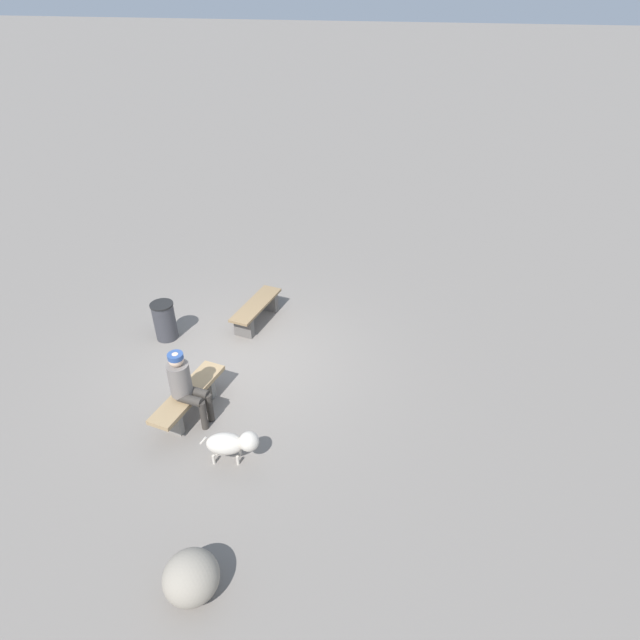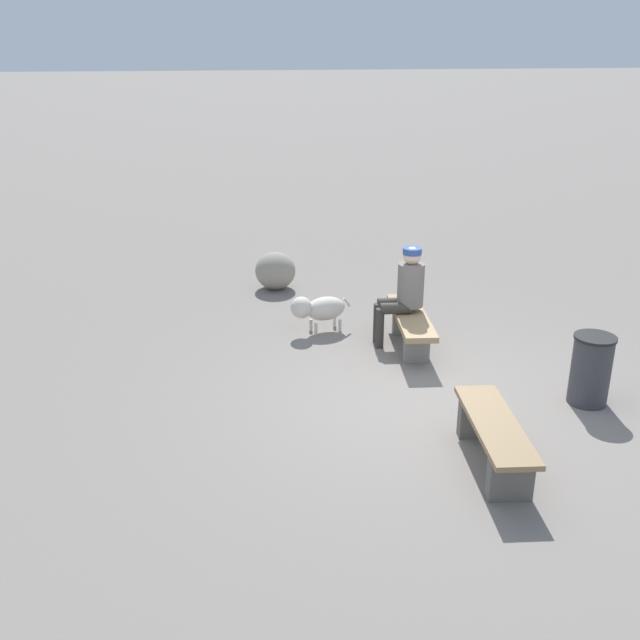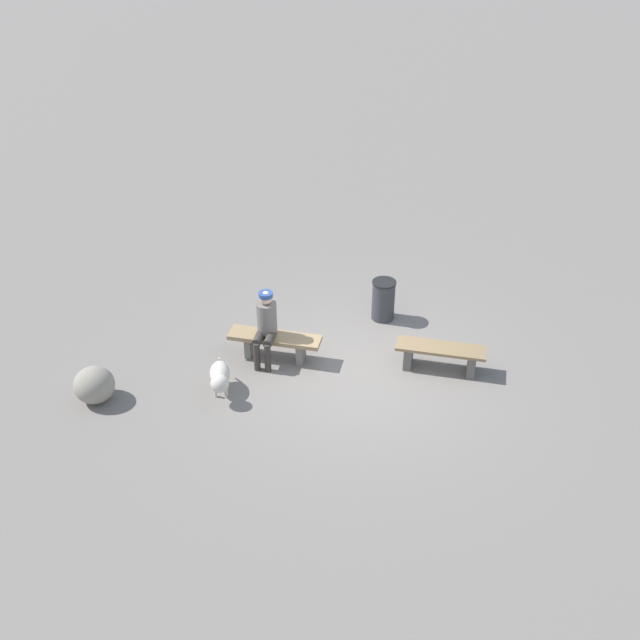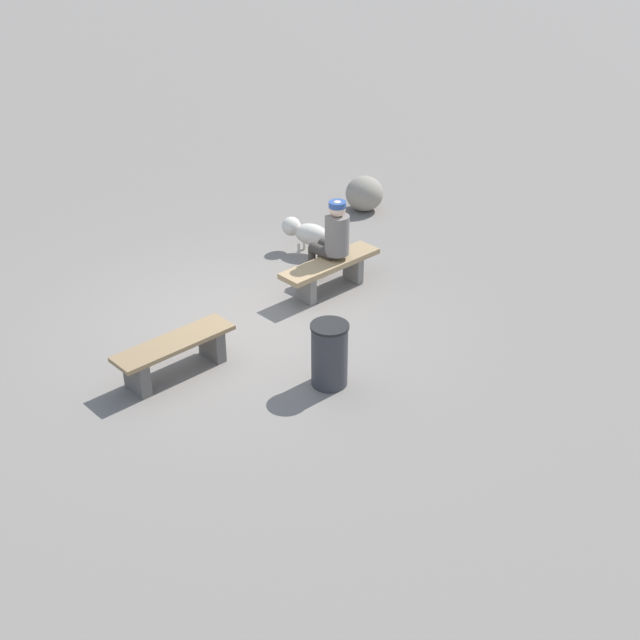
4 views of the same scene
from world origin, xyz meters
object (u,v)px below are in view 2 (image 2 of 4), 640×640
at_px(bench_right, 411,323).
at_px(seated_person, 405,288).
at_px(trash_bin, 591,370).
at_px(boulder, 275,271).
at_px(bench_left, 494,436).
at_px(dog, 318,308).

xyz_separation_m(bench_right, seated_person, (0.13, 0.06, 0.43)).
bearing_deg(seated_person, bench_right, -150.07).
distance_m(trash_bin, boulder, 5.40).
height_order(bench_left, trash_bin, trash_bin).
bearing_deg(seated_person, trash_bin, -136.92).
relative_size(bench_right, boulder, 2.53).
distance_m(seated_person, boulder, 2.96).
distance_m(seated_person, dog, 1.26).
height_order(bench_left, seated_person, seated_person).
xyz_separation_m(trash_bin, boulder, (4.57, 2.88, -0.10)).
bearing_deg(boulder, bench_right, -152.46).
height_order(bench_right, dog, dog).
bearing_deg(trash_bin, bench_right, 38.41).
distance_m(bench_right, seated_person, 0.45).
height_order(bench_left, dog, dog).
xyz_separation_m(seated_person, trash_bin, (-1.98, -1.53, -0.37)).
relative_size(bench_right, trash_bin, 2.08).
height_order(trash_bin, boulder, trash_bin).
bearing_deg(seated_person, bench_left, -174.89).
xyz_separation_m(dog, boulder, (1.97, 0.34, -0.04)).
distance_m(bench_right, dog, 1.31).
bearing_deg(bench_left, seated_person, 7.19).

